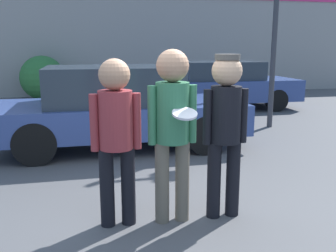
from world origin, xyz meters
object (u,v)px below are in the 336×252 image
Objects in this scene: person_left at (116,129)px; parked_car_near at (117,107)px; parked_car_far at (222,85)px; person_middle_with_frisbee at (172,120)px; person_right at (225,121)px; shrub at (43,78)px.

person_left reaches higher than parked_car_near.
parked_car_near is 1.03× the size of parked_car_far.
parked_car_near is at bearing 95.31° from person_middle_with_frisbee.
person_left is 0.39× the size of parked_car_far.
person_right is at bearing -2.23° from person_left.
parked_car_far is at bearing 47.17° from parked_car_near.
parked_car_near is (-0.87, 3.20, -0.32)m from person_right.
person_left reaches higher than shrub.
person_left is 0.58m from person_middle_with_frisbee.
shrub reaches higher than parked_car_near.
person_middle_with_frisbee is at bearing -4.07° from person_left.
person_left reaches higher than parked_car_far.
person_right is (1.15, -0.04, 0.03)m from person_left.
person_left is 1.13× the size of shrub.
parked_car_far is (3.71, 6.86, -0.33)m from person_left.
person_left is at bearing -118.44° from parked_car_far.
person_middle_with_frisbee is 7.59m from parked_car_far.
shrub is at bearing 102.81° from person_middle_with_frisbee.
person_middle_with_frisbee is 0.41× the size of parked_car_far.
person_left is at bearing -95.06° from parked_car_near.
person_left is 7.81m from parked_car_far.
parked_car_near is at bearing -73.84° from shrub.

